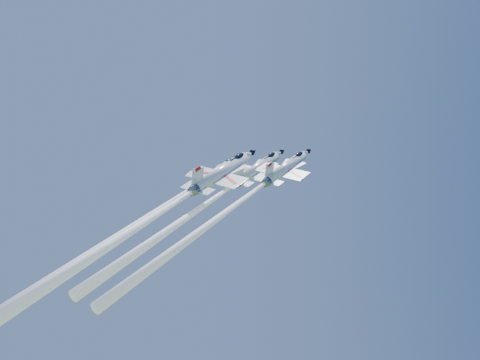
{
  "coord_description": "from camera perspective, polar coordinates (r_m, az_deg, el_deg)",
  "views": [
    {
      "loc": [
        -7.11,
        -98.65,
        83.65
      ],
      "look_at": [
        0.0,
        0.0,
        99.7
      ],
      "focal_mm": 40.0,
      "sensor_mm": 36.0,
      "label": 1
    }
  ],
  "objects": [
    {
      "name": "jet_lead",
      "position": [
        95.56,
        -3.75,
        -2.65
      ],
      "size": [
        27.54,
        33.13,
        35.58
      ],
      "rotation": [
        0.58,
        0.3,
        -0.66
      ],
      "color": "white"
    },
    {
      "name": "jet_left",
      "position": [
        91.7,
        -10.26,
        -4.11
      ],
      "size": [
        27.45,
        34.39,
        37.51
      ],
      "rotation": [
        0.58,
        0.3,
        -0.66
      ],
      "color": "white"
    },
    {
      "name": "jet_right",
      "position": [
        86.11,
        -0.93,
        -3.0
      ],
      "size": [
        26.25,
        31.93,
        34.43
      ],
      "rotation": [
        0.58,
        0.3,
        -0.66
      ],
      "color": "white"
    },
    {
      "name": "jet_slot",
      "position": [
        85.09,
        -8.66,
        -3.51
      ],
      "size": [
        28.17,
        33.57,
        35.91
      ],
      "rotation": [
        0.58,
        0.3,
        -0.66
      ],
      "color": "white"
    }
  ]
}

